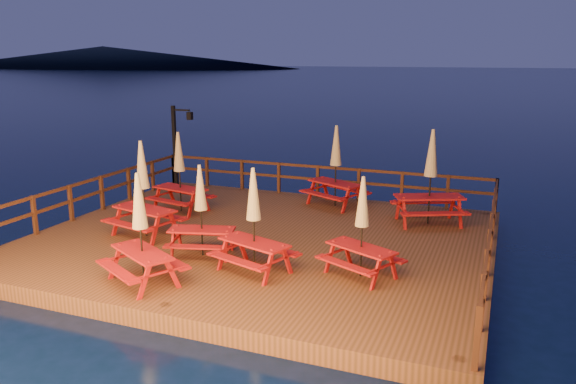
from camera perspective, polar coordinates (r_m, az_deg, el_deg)
name	(u,v)px	position (r m, az deg, el deg)	size (l,w,h in m)	color
ground	(261,251)	(15.46, -2.76, -5.96)	(500.00, 500.00, 0.00)	black
deck	(261,244)	(15.40, -2.77, -5.26)	(12.00, 10.00, 0.40)	#4B3018
deck_piles	(261,261)	(15.57, -2.75, -7.00)	(11.44, 9.44, 1.40)	#362111
railing	(285,195)	(16.69, -0.31, -0.28)	(11.80, 9.75, 1.10)	#362111
lamp_post	(178,138)	(21.36, -11.10, 5.37)	(0.85, 0.18, 3.00)	black
headland_left	(103,57)	(262.44, -18.25, 12.90)	(180.00, 84.00, 9.00)	black
picnic_table_0	(140,227)	(12.28, -14.77, -3.47)	(2.17, 2.05, 2.44)	maroon
picnic_table_1	(336,165)	(18.17, 4.88, 2.79)	(2.32, 2.17, 2.64)	maroon
picnic_table_2	(362,225)	(12.41, 7.52, -3.36)	(2.00, 1.87, 2.28)	maroon
picnic_table_3	(431,175)	(16.64, 14.29, 1.64)	(2.43, 2.25, 2.77)	maroon
picnic_table_4	(179,170)	(17.84, -10.97, 2.16)	(2.01, 1.76, 2.51)	maroon
picnic_table_5	(201,209)	(13.74, -8.83, -1.73)	(1.89, 1.69, 2.27)	maroon
picnic_table_6	(143,187)	(15.51, -14.51, 0.46)	(2.14, 1.90, 2.62)	maroon
picnic_table_7	(254,219)	(12.55, -3.50, -2.73)	(2.04, 1.85, 2.42)	maroon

